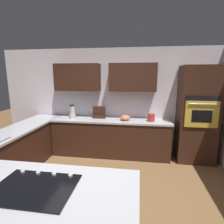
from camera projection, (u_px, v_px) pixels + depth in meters
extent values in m
plane|color=brown|center=(100.00, 200.00, 2.90)|extent=(14.00, 14.00, 0.00)
cube|color=silver|center=(117.00, 101.00, 4.68)|extent=(6.00, 0.10, 2.60)
cube|color=#381E14|center=(133.00, 77.00, 4.29)|extent=(1.10, 0.34, 0.65)
cube|color=#381E14|center=(78.00, 77.00, 4.48)|extent=(1.10, 0.34, 0.65)
cube|color=#381E14|center=(111.00, 138.00, 4.49)|extent=(2.80, 0.60, 0.86)
cube|color=#B2B2B7|center=(111.00, 120.00, 4.40)|extent=(2.84, 0.64, 0.04)
cube|color=#381E14|center=(16.00, 153.00, 3.61)|extent=(0.60, 2.90, 0.86)
cube|color=#B2B2B7|center=(13.00, 131.00, 3.52)|extent=(0.64, 2.94, 0.04)
cube|color=#B2B2B7|center=(34.00, 190.00, 1.71)|extent=(1.96, 0.98, 0.04)
cube|color=#381E14|center=(197.00, 115.00, 4.08)|extent=(0.80, 0.60, 2.16)
cube|color=gold|center=(202.00, 114.00, 3.76)|extent=(0.66, 0.03, 0.56)
cube|color=black|center=(202.00, 116.00, 3.76)|extent=(0.40, 0.01, 0.26)
cube|color=black|center=(203.00, 98.00, 3.70)|extent=(0.66, 0.02, 0.11)
cylinder|color=silver|center=(203.00, 104.00, 3.68)|extent=(0.56, 0.02, 0.02)
cube|color=black|center=(34.00, 188.00, 1.71)|extent=(0.76, 0.56, 0.01)
cylinder|color=#B2B2B7|center=(70.00, 176.00, 1.89)|extent=(0.04, 0.04, 0.02)
cylinder|color=#B2B2B7|center=(54.00, 174.00, 1.92)|extent=(0.04, 0.04, 0.02)
cylinder|color=#B2B2B7|center=(38.00, 173.00, 1.94)|extent=(0.04, 0.04, 0.02)
cylinder|color=#B2B2B7|center=(23.00, 171.00, 1.97)|extent=(0.04, 0.04, 0.02)
cylinder|color=beige|center=(72.00, 116.00, 4.49)|extent=(0.15, 0.15, 0.11)
cylinder|color=silver|center=(72.00, 110.00, 4.46)|extent=(0.11, 0.11, 0.20)
cylinder|color=black|center=(72.00, 105.00, 4.44)|extent=(0.12, 0.12, 0.03)
ellipsoid|color=#CC724C|center=(125.00, 118.00, 4.30)|extent=(0.24, 0.24, 0.13)
cube|color=#381E14|center=(99.00, 112.00, 4.49)|extent=(0.30, 0.10, 0.30)
cube|color=#381E14|center=(99.00, 113.00, 4.44)|extent=(0.28, 0.02, 0.02)
cylinder|color=red|center=(151.00, 117.00, 4.21)|extent=(0.16, 0.16, 0.18)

